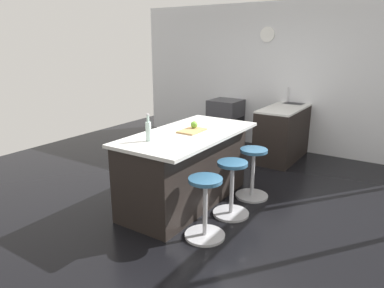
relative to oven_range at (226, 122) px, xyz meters
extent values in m
plane|color=black|center=(2.46, 0.83, -0.45)|extent=(7.71, 7.71, 0.00)
cube|color=silver|center=(-0.35, 0.83, 0.92)|extent=(0.12, 5.93, 2.75)
cylinder|color=white|center=(-0.28, 0.69, 1.71)|extent=(0.03, 0.28, 0.28)
cube|color=black|center=(0.00, 1.33, 0.00)|extent=(1.95, 0.60, 0.90)
cube|color=silver|center=(0.00, 1.33, 0.46)|extent=(1.95, 0.60, 0.03)
cube|color=#38383D|center=(-0.24, 1.33, 0.42)|extent=(0.44, 0.36, 0.12)
cylinder|color=#B7B7BC|center=(-0.24, 1.18, 0.62)|extent=(0.02, 0.02, 0.28)
cube|color=#38383D|center=(0.00, 0.00, 0.00)|extent=(0.60, 0.60, 0.90)
cube|color=black|center=(0.00, 0.30, -0.04)|extent=(0.44, 0.01, 0.32)
cube|color=black|center=(2.77, 0.90, 0.01)|extent=(1.89, 0.78, 0.91)
cube|color=silver|center=(2.77, 0.95, 0.48)|extent=(1.95, 0.98, 0.04)
cylinder|color=#B7B7BC|center=(2.16, 1.57, -0.43)|extent=(0.44, 0.44, 0.03)
cylinder|color=#B7B7BC|center=(2.16, 1.57, -0.12)|extent=(0.05, 0.05, 0.62)
cylinder|color=#336084|center=(2.16, 1.57, 0.21)|extent=(0.36, 0.36, 0.04)
cylinder|color=#B7B7BC|center=(2.77, 1.57, -0.43)|extent=(0.44, 0.44, 0.03)
cylinder|color=#B7B7BC|center=(2.77, 1.57, -0.12)|extent=(0.05, 0.05, 0.62)
cylinder|color=#336084|center=(2.77, 1.57, 0.21)|extent=(0.36, 0.36, 0.04)
cylinder|color=#B7B7BC|center=(3.39, 1.57, -0.43)|extent=(0.44, 0.44, 0.03)
cylinder|color=#B7B7BC|center=(3.39, 1.57, -0.12)|extent=(0.05, 0.05, 0.62)
cylinder|color=#336084|center=(3.39, 1.57, 0.21)|extent=(0.36, 0.36, 0.04)
cube|color=tan|center=(2.71, 0.96, 0.51)|extent=(0.36, 0.24, 0.02)
sphere|color=#609E2D|center=(2.61, 0.93, 0.56)|extent=(0.09, 0.09, 0.09)
cylinder|color=silver|center=(3.35, 0.79, 0.61)|extent=(0.06, 0.06, 0.22)
cylinder|color=silver|center=(3.35, 0.79, 0.76)|extent=(0.03, 0.03, 0.08)
cylinder|color=#B7B7BC|center=(3.35, 0.79, 0.81)|extent=(0.03, 0.03, 0.02)
camera|label=1|loc=(6.31, 3.33, 1.59)|focal=33.11mm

